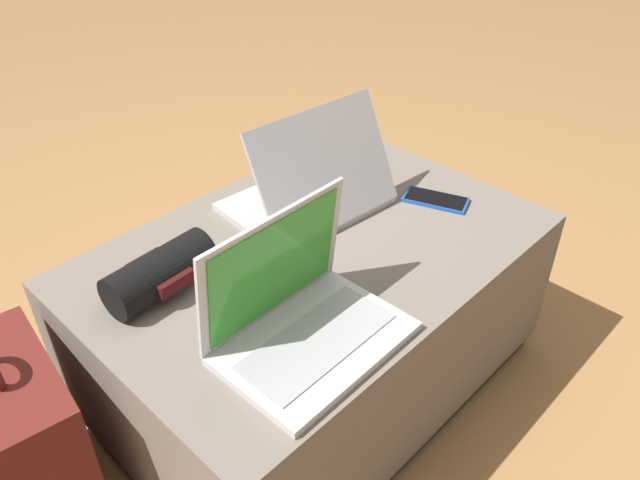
# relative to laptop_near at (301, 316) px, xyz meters

# --- Properties ---
(ground_plane) EXTENTS (14.00, 14.00, 0.00)m
(ground_plane) POSITION_rel_laptop_near_xyz_m (0.21, 0.17, -0.46)
(ground_plane) COLOR #9E7042
(ottoman) EXTENTS (0.97, 0.66, 0.41)m
(ottoman) POSITION_rel_laptop_near_xyz_m (0.21, 0.17, -0.25)
(ottoman) COLOR #3D3832
(ottoman) RESTS_ON ground_plane
(laptop_near) EXTENTS (0.33, 0.23, 0.24)m
(laptop_near) POSITION_rel_laptop_near_xyz_m (0.00, 0.00, 0.00)
(laptop_near) COLOR silver
(laptop_near) RESTS_ON ottoman
(laptop_far) EXTENTS (0.37, 0.29, 0.25)m
(laptop_far) POSITION_rel_laptop_near_xyz_m (0.31, 0.28, 0.00)
(laptop_far) COLOR #B7B7BC
(laptop_far) RESTS_ON ottoman
(cell_phone) EXTENTS (0.12, 0.16, 0.01)m
(cell_phone) POSITION_rel_laptop_near_xyz_m (0.54, 0.09, -0.05)
(cell_phone) COLOR #1E4C9E
(cell_phone) RESTS_ON ottoman
(backpack) EXTENTS (0.26, 0.34, 0.46)m
(backpack) POSITION_rel_laptop_near_xyz_m (-0.42, 0.32, -0.27)
(backpack) COLOR #5B1E19
(backpack) RESTS_ON ground_plane
(wrist_brace) EXTENTS (0.22, 0.12, 0.09)m
(wrist_brace) POSITION_rel_laptop_near_xyz_m (-0.10, 0.28, -0.01)
(wrist_brace) COLOR black
(wrist_brace) RESTS_ON ottoman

